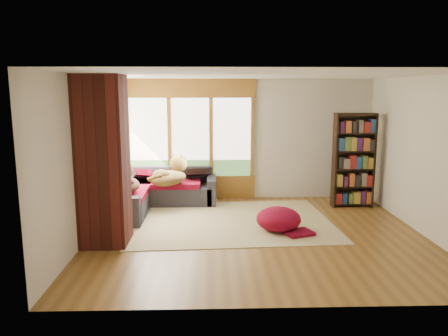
# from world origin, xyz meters

# --- Properties ---
(floor) EXTENTS (5.50, 5.50, 0.00)m
(floor) POSITION_xyz_m (0.00, 0.00, 0.00)
(floor) COLOR brown
(floor) RESTS_ON ground
(ceiling) EXTENTS (5.50, 5.50, 0.00)m
(ceiling) POSITION_xyz_m (0.00, 0.00, 2.60)
(ceiling) COLOR white
(wall_back) EXTENTS (5.50, 0.04, 2.60)m
(wall_back) POSITION_xyz_m (0.00, 2.50, 1.30)
(wall_back) COLOR silver
(wall_back) RESTS_ON ground
(wall_front) EXTENTS (5.50, 0.04, 2.60)m
(wall_front) POSITION_xyz_m (0.00, -2.50, 1.30)
(wall_front) COLOR silver
(wall_front) RESTS_ON ground
(wall_left) EXTENTS (0.04, 5.00, 2.60)m
(wall_left) POSITION_xyz_m (-2.75, 0.00, 1.30)
(wall_left) COLOR silver
(wall_left) RESTS_ON ground
(wall_right) EXTENTS (0.04, 5.00, 2.60)m
(wall_right) POSITION_xyz_m (2.75, 0.00, 1.30)
(wall_right) COLOR silver
(wall_right) RESTS_ON ground
(windows_back) EXTENTS (2.82, 0.10, 1.90)m
(windows_back) POSITION_xyz_m (-1.20, 2.47, 1.35)
(windows_back) COLOR olive
(windows_back) RESTS_ON wall_back
(windows_left) EXTENTS (0.10, 2.62, 1.90)m
(windows_left) POSITION_xyz_m (-2.72, 1.20, 1.35)
(windows_left) COLOR olive
(windows_left) RESTS_ON wall_left
(roller_blind) EXTENTS (0.03, 0.72, 0.90)m
(roller_blind) POSITION_xyz_m (-2.69, 2.03, 1.75)
(roller_blind) COLOR #779859
(roller_blind) RESTS_ON wall_left
(brick_chimney) EXTENTS (0.70, 0.70, 2.60)m
(brick_chimney) POSITION_xyz_m (-2.40, -0.35, 1.30)
(brick_chimney) COLOR #471914
(brick_chimney) RESTS_ON ground
(sectional_sofa) EXTENTS (2.20, 2.20, 0.80)m
(sectional_sofa) POSITION_xyz_m (-1.95, 1.70, 0.30)
(sectional_sofa) COLOR #262632
(sectional_sofa) RESTS_ON ground
(area_rug) EXTENTS (3.73, 2.94, 0.01)m
(area_rug) POSITION_xyz_m (-0.40, 0.70, 0.01)
(area_rug) COLOR beige
(area_rug) RESTS_ON ground
(bookshelf) EXTENTS (0.82, 0.27, 1.92)m
(bookshelf) POSITION_xyz_m (2.14, 1.70, 0.96)
(bookshelf) COLOR black
(bookshelf) RESTS_ON ground
(pouf) EXTENTS (0.84, 0.84, 0.41)m
(pouf) POSITION_xyz_m (0.39, 0.17, 0.22)
(pouf) COLOR maroon
(pouf) RESTS_ON area_rug
(dog_tan) EXTENTS (0.97, 1.03, 0.50)m
(dog_tan) POSITION_xyz_m (-1.57, 1.64, 0.79)
(dog_tan) COLOR brown
(dog_tan) RESTS_ON sectional_sofa
(dog_brindle) EXTENTS (0.68, 0.93, 0.47)m
(dog_brindle) POSITION_xyz_m (-2.36, 1.07, 0.77)
(dog_brindle) COLOR #34221B
(dog_brindle) RESTS_ON sectional_sofa
(throw_pillows) EXTENTS (1.98, 1.68, 0.45)m
(throw_pillows) POSITION_xyz_m (-1.92, 1.85, 0.78)
(throw_pillows) COLOR black
(throw_pillows) RESTS_ON sectional_sofa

